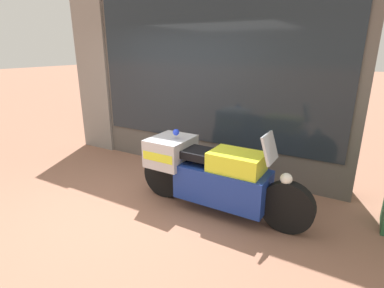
# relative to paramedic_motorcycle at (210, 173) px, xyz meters

# --- Properties ---
(ground_plane) EXTENTS (60.00, 60.00, 0.00)m
(ground_plane) POSITION_rel_paramedic_motorcycle_xyz_m (-1.03, -0.65, -0.53)
(ground_plane) COLOR #8E604C
(shop_building) EXTENTS (5.38, 0.55, 3.53)m
(shop_building) POSITION_rel_paramedic_motorcycle_xyz_m (-1.40, 1.34, 1.25)
(shop_building) COLOR #56514C
(shop_building) RESTS_ON ground
(window_display) EXTENTS (4.11, 0.30, 2.08)m
(window_display) POSITION_rel_paramedic_motorcycle_xyz_m (-0.70, 1.38, -0.03)
(window_display) COLOR slate
(window_display) RESTS_ON ground
(paramedic_motorcycle) EXTENTS (2.40, 0.65, 1.17)m
(paramedic_motorcycle) POSITION_rel_paramedic_motorcycle_xyz_m (0.00, 0.00, 0.00)
(paramedic_motorcycle) COLOR black
(paramedic_motorcycle) RESTS_ON ground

